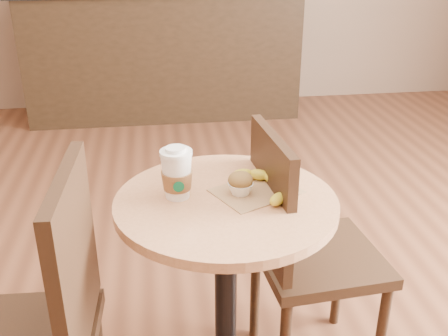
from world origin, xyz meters
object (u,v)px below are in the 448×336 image
chair_left (34,334)px  muffin (241,183)px  cafe_table (226,266)px  coffee_cup (177,175)px  banana (265,186)px  chair_right (302,247)px

chair_left → muffin: size_ratio=12.67×
cafe_table → chair_left: (-0.53, -0.25, 0.02)m
coffee_cup → banana: (0.26, -0.00, -0.05)m
muffin → coffee_cup: bearing=176.6°
cafe_table → muffin: size_ratio=9.76×
coffee_cup → chair_right: bearing=5.1°
cafe_table → chair_right: 0.28m
muffin → banana: bearing=4.6°
coffee_cup → banana: coffee_cup is taller
chair_left → muffin: 0.68m
chair_left → coffee_cup: 0.56m
cafe_table → banana: bearing=12.4°
chair_left → banana: (0.65, 0.28, 0.24)m
cafe_table → banana: banana is taller
muffin → banana: muffin is taller
chair_left → coffee_cup: chair_left is taller
chair_left → coffee_cup: (0.39, 0.29, 0.29)m
cafe_table → chair_right: size_ratio=0.82×
cafe_table → muffin: muffin is taller
chair_right → coffee_cup: 0.52m
chair_right → banana: bearing=107.5°
coffee_cup → banana: bearing=-3.7°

